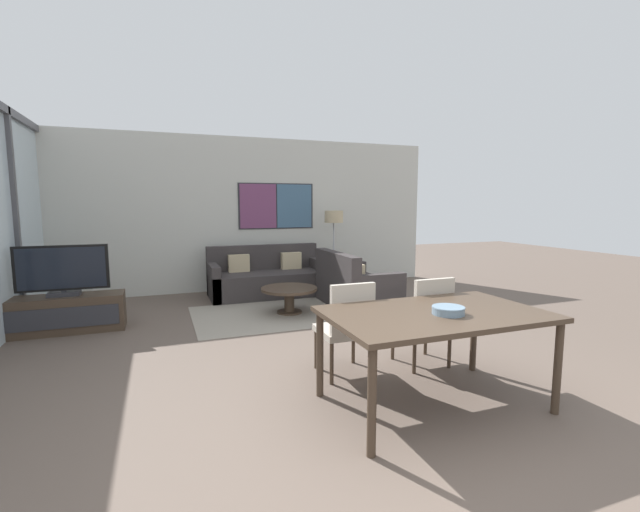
% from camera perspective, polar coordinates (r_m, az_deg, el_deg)
% --- Properties ---
extents(ground_plane, '(24.00, 24.00, 0.00)m').
position_cam_1_polar(ground_plane, '(3.09, 12.80, -24.51)').
color(ground_plane, brown).
extents(wall_back, '(7.45, 0.09, 2.80)m').
position_cam_1_polar(wall_back, '(8.07, -9.98, 5.53)').
color(wall_back, silver).
rests_on(wall_back, ground_plane).
extents(area_rug, '(2.75, 1.74, 0.01)m').
position_cam_1_polar(area_rug, '(6.36, -4.11, -7.54)').
color(area_rug, gray).
rests_on(area_rug, ground_plane).
extents(tv_console, '(1.36, 0.45, 0.46)m').
position_cam_1_polar(tv_console, '(6.27, -30.79, -6.64)').
color(tv_console, '#423326').
rests_on(tv_console, ground_plane).
extents(television, '(1.04, 0.20, 0.63)m').
position_cam_1_polar(television, '(6.18, -31.11, -1.74)').
color(television, '#2D2D33').
rests_on(television, tv_console).
extents(sofa_main, '(2.00, 0.88, 0.86)m').
position_cam_1_polar(sofa_main, '(7.59, -7.08, -3.05)').
color(sofa_main, '#383333').
rests_on(sofa_main, ground_plane).
extents(sofa_side, '(0.88, 1.43, 0.86)m').
position_cam_1_polar(sofa_side, '(6.74, 4.42, -4.32)').
color(sofa_side, '#383333').
rests_on(sofa_side, ground_plane).
extents(coffee_table, '(0.82, 0.82, 0.38)m').
position_cam_1_polar(coffee_table, '(6.30, -4.13, -5.06)').
color(coffee_table, '#423326').
rests_on(coffee_table, ground_plane).
extents(dining_table, '(1.70, 1.05, 0.76)m').
position_cam_1_polar(dining_table, '(3.51, 15.06, -8.26)').
color(dining_table, '#423326').
rests_on(dining_table, ground_plane).
extents(dining_chair_left, '(0.46, 0.46, 0.90)m').
position_cam_1_polar(dining_chair_left, '(4.00, 3.61, -9.07)').
color(dining_chair_left, '#B2A899').
rests_on(dining_chair_left, ground_plane).
extents(dining_chair_centre, '(0.46, 0.46, 0.90)m').
position_cam_1_polar(dining_chair_centre, '(4.35, 13.95, -7.92)').
color(dining_chair_centre, '#B2A899').
rests_on(dining_chair_centre, ground_plane).
extents(fruit_bowl, '(0.25, 0.25, 0.06)m').
position_cam_1_polar(fruit_bowl, '(3.43, 16.74, -6.88)').
color(fruit_bowl, slate).
rests_on(fruit_bowl, dining_table).
extents(floor_lamp, '(0.34, 0.34, 1.47)m').
position_cam_1_polar(floor_lamp, '(7.95, 1.84, 4.43)').
color(floor_lamp, '#2D2D33').
rests_on(floor_lamp, ground_plane).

